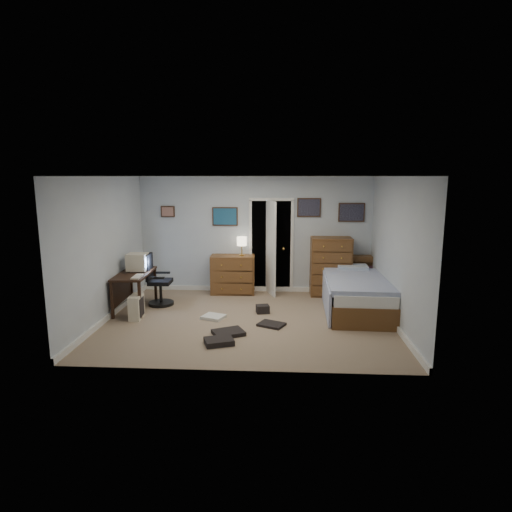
{
  "coord_description": "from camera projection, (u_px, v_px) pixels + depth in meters",
  "views": [
    {
      "loc": [
        0.55,
        -7.19,
        2.49
      ],
      "look_at": [
        0.12,
        0.3,
        1.1
      ],
      "focal_mm": 30.0,
      "sensor_mm": 36.0,
      "label": 1
    }
  ],
  "objects": [
    {
      "name": "doorway",
      "position": [
        271.0,
        244.0,
        9.57
      ],
      "size": [
        0.96,
        1.12,
        2.05
      ],
      "color": "black",
      "rests_on": "floor"
    },
    {
      "name": "pc_tower",
      "position": [
        136.0,
        307.0,
        7.6
      ],
      "size": [
        0.21,
        0.41,
        0.43
      ],
      "rotation": [
        0.0,
        0.0,
        0.05
      ],
      "color": "beige",
      "rests_on": "floor"
    },
    {
      "name": "table_lamp",
      "position": [
        242.0,
        242.0,
        9.09
      ],
      "size": [
        0.22,
        0.22,
        0.41
      ],
      "rotation": [
        0.0,
        0.0,
        0.05
      ],
      "color": "gold",
      "rests_on": "low_dresser"
    },
    {
      "name": "computer_desk",
      "position": [
        130.0,
        281.0,
        8.09
      ],
      "size": [
        0.63,
        1.26,
        0.71
      ],
      "rotation": [
        0.0,
        0.0,
        0.05
      ],
      "color": "black",
      "rests_on": "floor"
    },
    {
      "name": "low_dresser",
      "position": [
        233.0,
        274.0,
        9.24
      ],
      "size": [
        0.96,
        0.51,
        0.83
      ],
      "primitive_type": "cube",
      "rotation": [
        0.0,
        0.0,
        0.05
      ],
      "color": "brown",
      "rests_on": "floor"
    },
    {
      "name": "floor",
      "position": [
        248.0,
        321.0,
        7.54
      ],
      "size": [
        5.0,
        4.0,
        0.02
      ],
      "primitive_type": "cube",
      "color": "gray",
      "rests_on": "ground"
    },
    {
      "name": "headboard_bookcase",
      "position": [
        367.0,
        274.0,
        9.15
      ],
      "size": [
        0.94,
        0.26,
        0.84
      ],
      "rotation": [
        0.0,
        0.0,
        -0.02
      ],
      "color": "brown",
      "rests_on": "floor"
    },
    {
      "name": "keyboard",
      "position": [
        137.0,
        276.0,
        7.71
      ],
      "size": [
        0.16,
        0.39,
        0.02
      ],
      "primitive_type": "cube",
      "rotation": [
        0.0,
        0.0,
        0.05
      ],
      "color": "beige",
      "rests_on": "computer_desk"
    },
    {
      "name": "crt_monitor",
      "position": [
        138.0,
        262.0,
        8.18
      ],
      "size": [
        0.38,
        0.36,
        0.34
      ],
      "rotation": [
        0.0,
        0.0,
        0.05
      ],
      "color": "beige",
      "rests_on": "computer_desk"
    },
    {
      "name": "floor_clutter",
      "position": [
        236.0,
        327.0,
        7.09
      ],
      "size": [
        1.53,
        1.89,
        0.15
      ],
      "rotation": [
        0.0,
        0.0,
        0.12
      ],
      "color": "silver",
      "rests_on": "floor"
    },
    {
      "name": "office_chair",
      "position": [
        158.0,
        285.0,
        8.39
      ],
      "size": [
        0.51,
        0.51,
        1.02
      ],
      "rotation": [
        0.0,
        0.0,
        0.03
      ],
      "color": "black",
      "rests_on": "floor"
    },
    {
      "name": "tall_dresser",
      "position": [
        331.0,
        266.0,
        9.05
      ],
      "size": [
        0.85,
        0.5,
        1.24
      ],
      "primitive_type": "cube",
      "rotation": [
        0.0,
        0.0,
        0.01
      ],
      "color": "brown",
      "rests_on": "floor"
    },
    {
      "name": "bed",
      "position": [
        356.0,
        294.0,
        8.01
      ],
      "size": [
        1.24,
        2.22,
        0.71
      ],
      "rotation": [
        0.0,
        0.0,
        -0.04
      ],
      "color": "brown",
      "rests_on": "floor"
    },
    {
      "name": "wall_posters",
      "position": [
        282.0,
        212.0,
        9.13
      ],
      "size": [
        4.38,
        0.04,
        0.6
      ],
      "color": "#331E11",
      "rests_on": "floor"
    },
    {
      "name": "media_stack",
      "position": [
        155.0,
        267.0,
        9.82
      ],
      "size": [
        0.18,
        0.18,
        0.88
      ],
      "primitive_type": "cube",
      "rotation": [
        0.0,
        0.0,
        -0.04
      ],
      "color": "maroon",
      "rests_on": "floor"
    }
  ]
}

